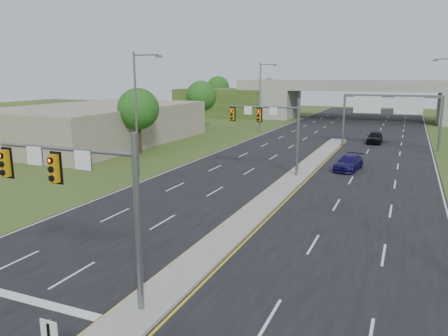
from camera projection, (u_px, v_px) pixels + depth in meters
ground at (141, 313)px, 16.85m from camera, size 240.00×240.00×0.00m
road at (318, 158)px, 48.38m from camera, size 24.00×160.00×0.02m
median at (291, 181)px, 37.55m from camera, size 2.00×54.00×0.16m
lane_markings at (300, 168)px, 43.13m from camera, size 23.72×160.00×0.01m
signal_mast_near at (85, 189)px, 16.67m from camera, size 6.62×0.60×7.00m
signal_mast_far at (273, 124)px, 39.19m from camera, size 6.62×0.60×7.00m
sign_gantry at (390, 106)px, 53.69m from camera, size 11.58×0.44×6.67m
overpass at (362, 103)px, 88.19m from camera, size 80.00×14.00×8.10m
lightpole_l_mid at (138, 109)px, 38.67m from camera, size 2.85×0.25×11.00m
lightpole_l_far at (261, 94)px, 70.20m from camera, size 2.85×0.25×11.00m
tree_l_near at (138, 109)px, 50.43m from camera, size 4.80×4.80×7.60m
tree_l_mid at (201, 96)px, 74.41m from camera, size 5.20×5.20×8.12m
tree_back_a at (218, 88)px, 114.81m from camera, size 6.00×6.00×8.85m
tree_back_b at (269, 90)px, 109.54m from camera, size 5.60×5.60×8.32m
commercial_building at (98, 124)px, 59.30m from camera, size 18.00×30.00×5.00m
car_far_b at (349, 163)px, 42.10m from camera, size 2.64×5.07×1.40m
car_far_c at (375, 137)px, 58.82m from camera, size 1.90×4.67×1.59m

